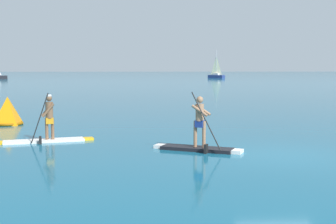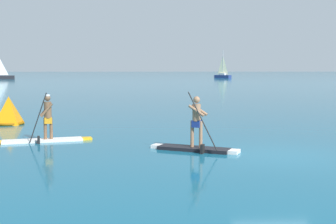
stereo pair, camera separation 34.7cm
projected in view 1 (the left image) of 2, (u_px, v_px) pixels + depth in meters
name	position (u px, v px, depth m)	size (l,w,h in m)	color
ground	(283.00, 155.00, 14.25)	(440.00, 440.00, 0.00)	#145B7A
paddleboarder_near_left	(45.00, 131.00, 16.65)	(3.45, 1.32, 1.81)	white
paddleboarder_mid_center	(199.00, 139.00, 14.93)	(2.77, 1.65, 1.91)	black
race_marker_buoy	(8.00, 112.00, 21.54)	(1.56, 1.56, 1.28)	orange
sailboat_right_horizon	(216.00, 74.00, 105.81)	(3.48, 3.85, 6.26)	navy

